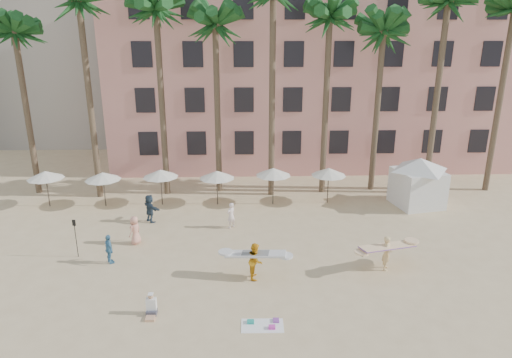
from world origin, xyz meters
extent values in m
plane|color=#D1B789|center=(0.00, 0.00, 0.00)|extent=(120.00, 120.00, 0.00)
cube|color=#E89A8D|center=(7.00, 26.00, 8.00)|extent=(35.00, 14.00, 16.00)
cylinder|color=brown|center=(-15.00, 15.50, 6.00)|extent=(0.44, 0.44, 12.00)
cylinder|color=brown|center=(-10.00, 14.50, 7.00)|extent=(0.44, 0.44, 14.00)
cylinder|color=brown|center=(-5.00, 15.00, 6.75)|extent=(0.44, 0.44, 13.50)
cylinder|color=brown|center=(-1.00, 15.50, 6.25)|extent=(0.44, 0.44, 12.50)
cylinder|color=brown|center=(3.00, 14.50, 7.25)|extent=(0.44, 0.44, 14.50)
cylinder|color=brown|center=(7.00, 15.00, 6.50)|extent=(0.44, 0.44, 13.00)
cylinder|color=brown|center=(11.00, 15.50, 6.00)|extent=(0.44, 0.44, 12.00)
cylinder|color=brown|center=(15.00, 14.50, 7.00)|extent=(0.44, 0.44, 14.00)
cylinder|color=brown|center=(20.00, 15.00, 6.75)|extent=(0.44, 0.44, 13.50)
cylinder|color=#332B23|center=(-13.00, 12.50, 1.25)|extent=(0.07, 0.07, 2.50)
cone|color=white|center=(-13.00, 12.50, 2.35)|extent=(2.50, 2.50, 0.55)
cylinder|color=#332B23|center=(-9.00, 12.40, 1.20)|extent=(0.07, 0.07, 2.40)
cone|color=white|center=(-9.00, 12.40, 2.25)|extent=(2.50, 2.50, 0.55)
cylinder|color=#332B23|center=(-5.00, 12.60, 1.25)|extent=(0.07, 0.07, 2.50)
cone|color=white|center=(-5.00, 12.60, 2.35)|extent=(2.50, 2.50, 0.55)
cylinder|color=#332B23|center=(-1.00, 12.50, 1.20)|extent=(0.07, 0.07, 2.40)
cone|color=white|center=(-1.00, 12.50, 2.25)|extent=(2.50, 2.50, 0.55)
cylinder|color=#332B23|center=(3.00, 12.40, 1.30)|extent=(0.07, 0.07, 2.60)
cone|color=white|center=(3.00, 12.40, 2.45)|extent=(2.50, 2.50, 0.55)
cylinder|color=#332B23|center=(7.00, 12.60, 1.25)|extent=(0.07, 0.07, 2.50)
cone|color=white|center=(7.00, 12.60, 2.35)|extent=(2.50, 2.50, 0.55)
cube|color=silver|center=(13.27, 11.89, 1.30)|extent=(3.55, 3.55, 2.60)
cone|color=silver|center=(13.27, 11.89, 3.05)|extent=(5.32, 5.32, 0.90)
cube|color=white|center=(1.58, -1.94, 0.01)|extent=(1.82, 1.04, 0.02)
cube|color=teal|center=(1.08, -1.73, 0.07)|extent=(0.30, 0.26, 0.10)
cube|color=#CD39AC|center=(1.98, -2.14, 0.08)|extent=(0.28, 0.23, 0.12)
cube|color=purple|center=(2.19, -1.65, 0.06)|extent=(0.27, 0.31, 0.08)
imported|color=#E0BC7E|center=(8.29, 2.73, 0.94)|extent=(0.63, 0.79, 1.87)
cube|color=beige|center=(8.29, 2.73, 1.31)|extent=(3.25, 1.91, 0.38)
imported|color=orange|center=(1.41, 2.10, 0.94)|extent=(0.75, 0.95, 1.89)
cube|color=silver|center=(1.41, 2.10, 1.32)|extent=(3.12, 1.25, 0.31)
imported|color=#2C3E4D|center=(-5.25, 9.46, 0.93)|extent=(1.53, 1.69, 1.87)
imported|color=teal|center=(-6.37, 3.86, 0.83)|extent=(0.88, 1.03, 1.65)
imported|color=#E1967F|center=(-5.51, 6.22, 0.86)|extent=(0.86, 0.99, 1.71)
imported|color=white|center=(0.06, 8.32, 0.85)|extent=(0.72, 0.72, 1.69)
cylinder|color=black|center=(-8.36, 4.64, 1.05)|extent=(0.04, 0.04, 2.10)
cube|color=black|center=(-8.36, 4.64, 2.05)|extent=(0.18, 0.03, 0.35)
cube|color=#3F3F4C|center=(-3.27, -0.95, 0.12)|extent=(0.45, 0.42, 0.24)
cube|color=tan|center=(-3.27, -1.30, 0.06)|extent=(0.40, 0.45, 0.12)
cube|color=white|center=(-3.27, -0.90, 0.50)|extent=(0.44, 0.26, 0.55)
sphere|color=tan|center=(-3.27, -0.90, 0.90)|extent=(0.24, 0.24, 0.24)
camera|label=1|loc=(0.78, -18.42, 11.93)|focal=32.00mm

